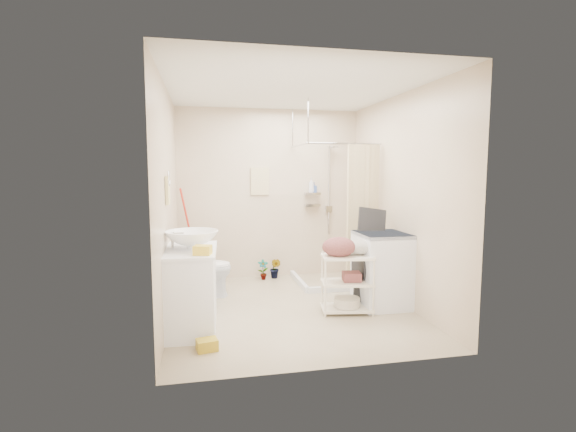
% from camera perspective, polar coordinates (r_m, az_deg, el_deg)
% --- Properties ---
extents(floor, '(3.20, 3.20, 0.00)m').
position_cam_1_polar(floor, '(5.18, 0.33, -12.46)').
color(floor, tan).
rests_on(floor, ground).
extents(ceiling, '(2.80, 3.20, 0.04)m').
position_cam_1_polar(ceiling, '(5.00, 0.35, 17.06)').
color(ceiling, silver).
rests_on(ceiling, ground).
extents(wall_back, '(2.80, 0.04, 2.60)m').
position_cam_1_polar(wall_back, '(6.50, -2.56, 3.03)').
color(wall_back, beige).
rests_on(wall_back, ground).
extents(wall_front, '(2.80, 0.04, 2.60)m').
position_cam_1_polar(wall_front, '(3.38, 5.91, 0.10)').
color(wall_front, beige).
rests_on(wall_front, ground).
extents(wall_left, '(0.04, 3.20, 2.60)m').
position_cam_1_polar(wall_left, '(4.84, -16.13, 1.71)').
color(wall_left, beige).
rests_on(wall_left, ground).
extents(wall_right, '(0.04, 3.20, 2.60)m').
position_cam_1_polar(wall_right, '(5.39, 15.09, 2.18)').
color(wall_right, beige).
rests_on(wall_right, ground).
extents(vanity, '(0.59, 0.99, 0.85)m').
position_cam_1_polar(vanity, '(4.55, -13.17, -9.68)').
color(vanity, white).
rests_on(vanity, ground).
extents(sink, '(0.69, 0.69, 0.19)m').
position_cam_1_polar(sink, '(4.45, -13.01, -3.16)').
color(sink, white).
rests_on(sink, vanity).
extents(counter_basket, '(0.19, 0.17, 0.09)m').
position_cam_1_polar(counter_basket, '(4.11, -11.60, -4.58)').
color(counter_basket, yellow).
rests_on(counter_basket, vanity).
extents(floor_basket, '(0.31, 0.26, 0.15)m').
position_cam_1_polar(floor_basket, '(4.10, -11.02, -16.63)').
color(floor_basket, gold).
rests_on(floor_basket, ground).
extents(toilet, '(0.76, 0.45, 0.76)m').
position_cam_1_polar(toilet, '(5.65, -11.61, -6.99)').
color(toilet, white).
rests_on(toilet, ground).
extents(mop, '(0.16, 0.16, 1.40)m').
position_cam_1_polar(mop, '(6.41, -13.59, -2.60)').
color(mop, red).
rests_on(mop, ground).
extents(potted_plant_a, '(0.17, 0.11, 0.31)m').
position_cam_1_polar(potted_plant_a, '(6.43, -3.43, -7.34)').
color(potted_plant_a, '#9B5E32').
rests_on(potted_plant_a, ground).
extents(potted_plant_b, '(0.22, 0.22, 0.31)m').
position_cam_1_polar(potted_plant_b, '(6.50, -1.75, -7.16)').
color(potted_plant_b, '#955534').
rests_on(potted_plant_b, ground).
extents(hanging_towel, '(0.28, 0.03, 0.42)m').
position_cam_1_polar(hanging_towel, '(6.45, -3.86, 4.77)').
color(hanging_towel, beige).
rests_on(hanging_towel, wall_back).
extents(towel_ring, '(0.04, 0.22, 0.34)m').
position_cam_1_polar(towel_ring, '(4.63, -16.14, 3.63)').
color(towel_ring, '#E8D989').
rests_on(towel_ring, wall_left).
extents(tp_holder, '(0.08, 0.12, 0.14)m').
position_cam_1_polar(tp_holder, '(4.96, -15.42, -4.93)').
color(tp_holder, silver).
rests_on(tp_holder, wall_left).
extents(shower, '(1.10, 1.10, 2.10)m').
position_cam_1_polar(shower, '(6.17, 6.07, 0.51)').
color(shower, silver).
rests_on(shower, ground).
extents(shampoo_bottle_a, '(0.09, 0.10, 0.23)m').
position_cam_1_polar(shampoo_bottle_a, '(6.53, 3.21, 4.23)').
color(shampoo_bottle_a, silver).
rests_on(shampoo_bottle_a, shower).
extents(shampoo_bottle_b, '(0.09, 0.09, 0.16)m').
position_cam_1_polar(shampoo_bottle_b, '(6.56, 3.56, 3.93)').
color(shampoo_bottle_b, '#3B559A').
rests_on(shampoo_bottle_b, shower).
extents(washing_machine, '(0.62, 0.64, 0.91)m').
position_cam_1_polar(washing_machine, '(5.29, 12.90, -7.12)').
color(washing_machine, silver).
rests_on(washing_machine, ground).
extents(laundry_rack, '(0.64, 0.44, 0.82)m').
position_cam_1_polar(laundry_rack, '(4.97, 8.10, -8.42)').
color(laundry_rack, white).
rests_on(laundry_rack, ground).
extents(ironing_board, '(0.36, 0.14, 1.24)m').
position_cam_1_polar(ironing_board, '(5.31, 11.13, -5.22)').
color(ironing_board, black).
rests_on(ironing_board, ground).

